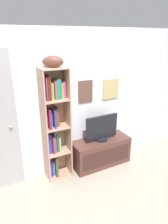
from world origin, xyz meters
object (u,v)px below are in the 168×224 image
object	(u,v)px
bookshelf	(54,124)
football	(53,62)
tv_stand	(101,152)
television	(102,129)

from	to	relation	value
bookshelf	football	size ratio (longest dim) A/B	6.06
bookshelf	football	world-z (taller)	football
football	tv_stand	xyz separation A→B (m)	(0.80, -0.06, -1.63)
television	bookshelf	bearing A→B (deg)	173.79
bookshelf	television	xyz separation A→B (m)	(0.83, -0.09, -0.22)
bookshelf	tv_stand	size ratio (longest dim) A/B	1.72
tv_stand	television	world-z (taller)	television
bookshelf	television	bearing A→B (deg)	-6.21
football	tv_stand	distance (m)	1.82
bookshelf	tv_stand	bearing A→B (deg)	-6.29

